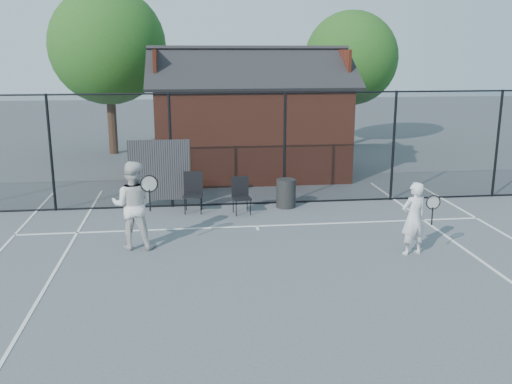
{
  "coord_description": "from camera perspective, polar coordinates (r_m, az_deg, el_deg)",
  "views": [
    {
      "loc": [
        -1.59,
        -9.75,
        4.02
      ],
      "look_at": [
        -0.15,
        1.94,
        1.1
      ],
      "focal_mm": 40.0,
      "sensor_mm": 36.0,
      "label": 1
    }
  ],
  "objects": [
    {
      "name": "chair_right",
      "position": [
        14.36,
        -1.44,
        -0.45
      ],
      "size": [
        0.49,
        0.51,
        0.91
      ],
      "primitive_type": "cube",
      "rotation": [
        0.0,
        0.0,
        0.12
      ],
      "color": "black",
      "rests_on": "ground"
    },
    {
      "name": "clubhouse",
      "position": [
        19.02,
        -0.68,
        6.64
      ],
      "size": [
        6.5,
        4.36,
        4.19
      ],
      "color": "maroon",
      "rests_on": "ground"
    },
    {
      "name": "tree_left",
      "position": [
        23.43,
        -14.62,
        13.91
      ],
      "size": [
        4.48,
        4.48,
        6.44
      ],
      "color": "black",
      "rests_on": "ground"
    },
    {
      "name": "chair_left",
      "position": [
        14.57,
        -6.31,
        -0.13
      ],
      "size": [
        0.52,
        0.54,
        1.01
      ],
      "primitive_type": "cube",
      "rotation": [
        0.0,
        0.0,
        -0.08
      ],
      "color": "black",
      "rests_on": "ground"
    },
    {
      "name": "tree_right",
      "position": [
        25.27,
        9.5,
        13.04
      ],
      "size": [
        3.97,
        3.97,
        5.7
      ],
      "color": "black",
      "rests_on": "ground"
    },
    {
      "name": "fence",
      "position": [
        15.03,
        -2.04,
        4.06
      ],
      "size": [
        22.04,
        3.0,
        3.0
      ],
      "color": "black",
      "rests_on": "ground"
    },
    {
      "name": "waste_bin",
      "position": [
        15.03,
        3.02,
        -0.12
      ],
      "size": [
        0.55,
        0.55,
        0.75
      ],
      "primitive_type": "cylinder",
      "rotation": [
        0.0,
        0.0,
        0.08
      ],
      "color": "black",
      "rests_on": "ground"
    },
    {
      "name": "player_back",
      "position": [
        12.05,
        -12.18,
        -1.28
      ],
      "size": [
        1.04,
        0.82,
        1.85
      ],
      "color": "silver",
      "rests_on": "ground"
    },
    {
      "name": "ground",
      "position": [
        10.67,
        2.08,
        -8.23
      ],
      "size": [
        80.0,
        80.0,
        0.0
      ],
      "primitive_type": "plane",
      "color": "#4D5258",
      "rests_on": "ground"
    },
    {
      "name": "player_front",
      "position": [
        11.87,
        15.49,
        -2.57
      ],
      "size": [
        0.71,
        0.55,
        1.5
      ],
      "color": "silver",
      "rests_on": "ground"
    },
    {
      "name": "court_lines",
      "position": [
        9.47,
        3.36,
        -11.19
      ],
      "size": [
        11.02,
        18.0,
        0.01
      ],
      "color": "silver",
      "rests_on": "ground"
    }
  ]
}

